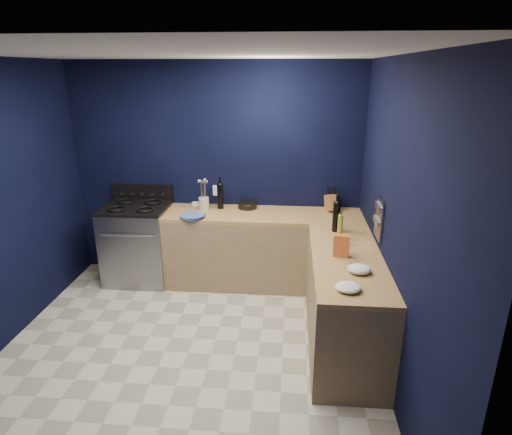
# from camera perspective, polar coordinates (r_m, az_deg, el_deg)

# --- Properties ---
(floor) EXTENTS (3.50, 3.50, 0.02)m
(floor) POSITION_cam_1_polar(r_m,az_deg,el_deg) (4.18, -9.15, -17.67)
(floor) COLOR beige
(floor) RESTS_ON ground
(ceiling) EXTENTS (3.50, 3.50, 0.02)m
(ceiling) POSITION_cam_1_polar(r_m,az_deg,el_deg) (3.35, -11.67, 21.08)
(ceiling) COLOR silver
(ceiling) RESTS_ON ground
(wall_back) EXTENTS (3.50, 0.02, 2.60)m
(wall_back) POSITION_cam_1_polar(r_m,az_deg,el_deg) (5.20, -5.37, 6.06)
(wall_back) COLOR black
(wall_back) RESTS_ON ground
(wall_right) EXTENTS (0.02, 3.50, 2.60)m
(wall_right) POSITION_cam_1_polar(r_m,az_deg,el_deg) (3.54, 18.48, -1.30)
(wall_right) COLOR black
(wall_right) RESTS_ON ground
(wall_front) EXTENTS (3.50, 0.02, 2.60)m
(wall_front) POSITION_cam_1_polar(r_m,az_deg,el_deg) (2.09, -23.01, -16.98)
(wall_front) COLOR black
(wall_front) RESTS_ON ground
(cab_back) EXTENTS (2.30, 0.63, 0.86)m
(cab_back) POSITION_cam_1_polar(r_m,az_deg,el_deg) (5.10, 0.98, -4.45)
(cab_back) COLOR #8B744F
(cab_back) RESTS_ON floor
(top_back) EXTENTS (2.30, 0.63, 0.04)m
(top_back) POSITION_cam_1_polar(r_m,az_deg,el_deg) (4.94, 1.01, 0.33)
(top_back) COLOR brown
(top_back) RESTS_ON cab_back
(cab_right) EXTENTS (0.63, 1.67, 0.86)m
(cab_right) POSITION_cam_1_polar(r_m,az_deg,el_deg) (4.10, 11.79, -11.23)
(cab_right) COLOR #8B744F
(cab_right) RESTS_ON floor
(top_right) EXTENTS (0.63, 1.67, 0.04)m
(top_right) POSITION_cam_1_polar(r_m,az_deg,el_deg) (3.89, 12.24, -5.50)
(top_right) COLOR brown
(top_right) RESTS_ON cab_right
(gas_range) EXTENTS (0.76, 0.66, 0.92)m
(gas_range) POSITION_cam_1_polar(r_m,az_deg,el_deg) (5.39, -15.52, -3.51)
(gas_range) COLOR gray
(gas_range) RESTS_ON floor
(oven_door) EXTENTS (0.59, 0.02, 0.42)m
(oven_door) POSITION_cam_1_polar(r_m,az_deg,el_deg) (5.12, -16.69, -4.96)
(oven_door) COLOR black
(oven_door) RESTS_ON gas_range
(cooktop) EXTENTS (0.76, 0.66, 0.03)m
(cooktop) POSITION_cam_1_polar(r_m,az_deg,el_deg) (5.23, -15.98, 1.30)
(cooktop) COLOR black
(cooktop) RESTS_ON gas_range
(backguard) EXTENTS (0.76, 0.06, 0.20)m
(backguard) POSITION_cam_1_polar(r_m,az_deg,el_deg) (5.47, -15.01, 3.32)
(backguard) COLOR black
(backguard) RESTS_ON gas_range
(spice_panel) EXTENTS (0.02, 0.28, 0.38)m
(spice_panel) POSITION_cam_1_polar(r_m,az_deg,el_deg) (4.08, 16.28, -0.16)
(spice_panel) COLOR gray
(spice_panel) RESTS_ON wall_right
(wall_outlet) EXTENTS (0.09, 0.02, 0.13)m
(wall_outlet) POSITION_cam_1_polar(r_m,az_deg,el_deg) (5.24, -5.33, 3.66)
(wall_outlet) COLOR white
(wall_outlet) RESTS_ON wall_back
(plate_stack) EXTENTS (0.30, 0.30, 0.03)m
(plate_stack) POSITION_cam_1_polar(r_m,az_deg,el_deg) (4.84, -8.57, 0.17)
(plate_stack) COLOR #374F98
(plate_stack) RESTS_ON top_back
(ramekin) EXTENTS (0.10, 0.10, 0.03)m
(ramekin) POSITION_cam_1_polar(r_m,az_deg,el_deg) (5.29, -8.20, 1.86)
(ramekin) COLOR white
(ramekin) RESTS_ON top_back
(utensil_crock) EXTENTS (0.16, 0.16, 0.15)m
(utensil_crock) POSITION_cam_1_polar(r_m,az_deg,el_deg) (5.08, -7.03, 1.87)
(utensil_crock) COLOR beige
(utensil_crock) RESTS_ON top_back
(wine_bottle_back) EXTENTS (0.09, 0.09, 0.30)m
(wine_bottle_back) POSITION_cam_1_polar(r_m,az_deg,el_deg) (5.08, -4.84, 2.85)
(wine_bottle_back) COLOR black
(wine_bottle_back) RESTS_ON top_back
(lemon_basket) EXTENTS (0.27, 0.27, 0.09)m
(lemon_basket) POSITION_cam_1_polar(r_m,az_deg,el_deg) (5.11, -1.15, 1.73)
(lemon_basket) COLOR black
(lemon_basket) RESTS_ON top_back
(knife_block) EXTENTS (0.17, 0.25, 0.24)m
(knife_block) POSITION_cam_1_polar(r_m,az_deg,el_deg) (5.08, 10.10, 1.98)
(knife_block) COLOR brown
(knife_block) RESTS_ON top_back
(wine_bottle_right) EXTENTS (0.09, 0.09, 0.31)m
(wine_bottle_right) POSITION_cam_1_polar(r_m,az_deg,el_deg) (4.41, 10.77, 0.06)
(wine_bottle_right) COLOR black
(wine_bottle_right) RESTS_ON top_right
(oil_bottle) EXTENTS (0.06, 0.06, 0.23)m
(oil_bottle) POSITION_cam_1_polar(r_m,az_deg,el_deg) (4.29, 11.29, -1.13)
(oil_bottle) COLOR olive
(oil_bottle) RESTS_ON top_right
(spice_jar_near) EXTENTS (0.05, 0.05, 0.10)m
(spice_jar_near) POSITION_cam_1_polar(r_m,az_deg,el_deg) (4.14, 11.97, -2.90)
(spice_jar_near) COLOR olive
(spice_jar_near) RESTS_ON top_right
(spice_jar_far) EXTENTS (0.05, 0.05, 0.08)m
(spice_jar_far) POSITION_cam_1_polar(r_m,az_deg,el_deg) (4.06, 11.18, -3.44)
(spice_jar_far) COLOR olive
(spice_jar_far) RESTS_ON top_right
(crouton_bag) EXTENTS (0.15, 0.09, 0.20)m
(crouton_bag) POSITION_cam_1_polar(r_m,az_deg,el_deg) (3.85, 11.43, -3.77)
(crouton_bag) COLOR #AE2621
(crouton_bag) RESTS_ON top_right
(towel_front) EXTENTS (0.21, 0.18, 0.07)m
(towel_front) POSITION_cam_1_polar(r_m,az_deg,el_deg) (3.60, 13.74, -6.77)
(towel_front) COLOR white
(towel_front) RESTS_ON top_right
(towel_end) EXTENTS (0.24, 0.22, 0.06)m
(towel_end) POSITION_cam_1_polar(r_m,az_deg,el_deg) (3.31, 12.32, -9.17)
(towel_end) COLOR white
(towel_end) RESTS_ON top_right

